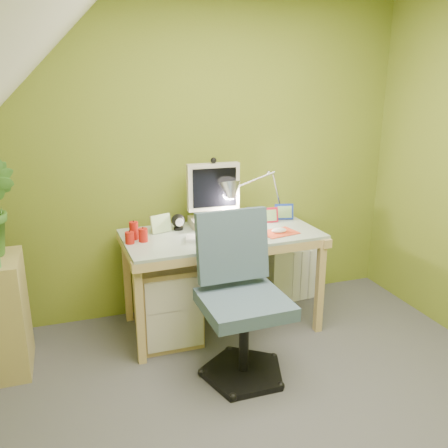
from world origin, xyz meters
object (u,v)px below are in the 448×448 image
object	(u,v)px
desk	(221,280)
radiator	(292,273)
monitor	(213,192)
side_ledge	(3,315)
task_chair	(244,301)
desk_lamp	(271,184)

from	to	relation	value
desk	radiator	world-z (taller)	desk
monitor	side_ledge	xyz separation A→B (m)	(-1.44, -0.28, -0.61)
task_chair	radiator	distance (m)	1.22
desk	radiator	xyz separation A→B (m)	(0.70, 0.26, -0.14)
monitor	task_chair	bearing A→B (deg)	-93.19
task_chair	radiator	bearing A→B (deg)	47.80
side_ledge	desk_lamp	bearing A→B (deg)	8.30
monitor	side_ledge	bearing A→B (deg)	-167.71
monitor	side_ledge	distance (m)	1.59
desk	side_ledge	bearing A→B (deg)	-178.41
monitor	side_ledge	size ratio (longest dim) A/B	0.67
task_chair	desk_lamp	bearing A→B (deg)	56.04
task_chair	radiator	world-z (taller)	task_chair
desk	task_chair	distance (m)	0.66
desk	task_chair	xyz separation A→B (m)	(-0.07, -0.64, 0.14)
desk	side_ledge	size ratio (longest dim) A/B	1.83
desk	desk_lamp	size ratio (longest dim) A/B	2.43
monitor	desk_lamp	size ratio (longest dim) A/B	0.89
desk	monitor	distance (m)	0.64
desk_lamp	task_chair	size ratio (longest dim) A/B	0.55
side_ledge	task_chair	world-z (taller)	task_chair
side_ledge	radiator	world-z (taller)	side_ledge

